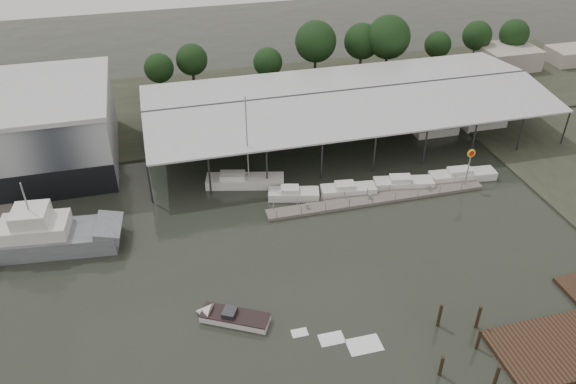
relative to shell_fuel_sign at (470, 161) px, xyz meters
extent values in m
plane|color=#242821|center=(-27.00, -9.99, -3.93)|extent=(200.00, 200.00, 0.00)
cube|color=#393D2D|center=(-27.00, 32.01, -3.83)|extent=(140.00, 30.00, 0.30)
cube|color=#9BA0A5|center=(-55.00, 20.01, 1.07)|extent=(24.00, 20.00, 10.00)
cube|color=black|center=(-55.00, 9.96, -1.93)|extent=(24.00, 0.30, 4.00)
cube|color=#B8BBBD|center=(-55.00, 20.01, 6.27)|extent=(24.50, 20.50, 0.60)
cube|color=#2A2C2E|center=(-10.00, 18.01, 2.84)|extent=(58.00, 0.40, 0.30)
cylinder|color=#2A2C2E|center=(-39.00, 6.51, -1.18)|extent=(0.24, 0.24, 5.50)
cylinder|color=#2A2C2E|center=(19.00, 6.51, -1.18)|extent=(0.24, 0.24, 5.50)
cylinder|color=#2A2C2E|center=(-39.00, 29.51, -1.18)|extent=(0.24, 0.24, 5.50)
cylinder|color=#2A2C2E|center=(19.00, 29.51, -1.18)|extent=(0.24, 0.24, 5.50)
cube|color=#66605A|center=(-12.00, 0.01, -3.73)|extent=(28.00, 2.00, 0.40)
cylinder|color=gray|center=(-25.00, -0.89, -3.13)|extent=(0.10, 0.10, 1.20)
cylinder|color=gray|center=(1.00, 0.91, -3.13)|extent=(0.10, 0.10, 1.20)
cube|color=gray|center=(-13.00, 0.01, -3.23)|extent=(0.30, 0.30, 0.70)
cylinder|color=gray|center=(0.00, 0.01, -1.43)|extent=(0.16, 0.16, 5.00)
cylinder|color=yellow|center=(0.00, 0.01, 1.07)|extent=(1.10, 0.12, 1.10)
cylinder|color=red|center=(0.00, -0.06, 1.07)|extent=(0.70, 0.05, 0.70)
cube|color=#3B2918|center=(-5.00, -25.99, -3.73)|extent=(12.00, 7.00, 0.50)
cube|color=#A0998C|center=(28.00, 35.01, -1.93)|extent=(10.00, 8.00, 4.00)
cube|color=#A0998C|center=(41.00, 34.01, -2.43)|extent=(8.00, 6.00, 3.00)
cube|color=slate|center=(-50.56, 0.59, -3.03)|extent=(15.68, 6.62, 2.40)
cube|color=slate|center=(-43.90, -0.11, -2.03)|extent=(3.42, 5.13, 1.74)
cube|color=silver|center=(-51.47, 0.69, -1.24)|extent=(7.56, 4.92, 1.80)
cube|color=silver|center=(-51.47, 0.69, 0.47)|extent=(4.01, 3.95, 1.61)
cylinder|color=gray|center=(-51.47, 0.69, 2.87)|extent=(0.18, 0.18, 3.50)
cube|color=silver|center=(-27.19, 7.48, -3.43)|extent=(10.28, 4.85, 1.40)
cube|color=silver|center=(-28.73, 7.85, -2.53)|extent=(3.51, 2.49, 0.80)
cylinder|color=gray|center=(-26.70, 7.37, 2.72)|extent=(0.16, 0.16, 11.46)
cylinder|color=gray|center=(-28.44, 7.78, -2.03)|extent=(3.43, 0.93, 0.12)
cube|color=silver|center=(-32.50, -15.33, -3.58)|extent=(6.64, 4.82, 0.90)
cone|color=silver|center=(-35.29, -13.83, -3.58)|extent=(2.36, 2.52, 2.00)
cube|color=black|center=(-32.50, -15.33, -3.18)|extent=(6.67, 4.87, 0.12)
cube|color=#2A2C2E|center=(-32.96, -15.08, -2.93)|extent=(1.72, 1.80, 0.50)
cube|color=white|center=(-27.01, -18.28, -3.91)|extent=(2.30, 1.50, 0.04)
cube|color=white|center=(-24.37, -19.70, -3.91)|extent=(3.10, 2.00, 0.04)
cube|color=white|center=(-21.73, -21.12, -3.91)|extent=(3.90, 2.50, 0.04)
cube|color=silver|center=(-21.88, 3.13, -3.43)|extent=(6.63, 3.67, 1.10)
cube|color=silver|center=(-22.38, 3.13, -2.63)|extent=(2.52, 2.10, 0.70)
cube|color=silver|center=(-15.00, 2.28, -3.43)|extent=(7.11, 3.05, 1.10)
cube|color=silver|center=(-15.50, 2.28, -2.63)|extent=(2.59, 1.90, 0.70)
cube|color=silver|center=(-7.61, 2.01, -3.43)|extent=(7.84, 3.60, 1.10)
cube|color=silver|center=(-8.11, 2.01, -2.63)|extent=(2.90, 2.08, 0.70)
cube|color=silver|center=(0.65, 1.83, -3.43)|extent=(8.90, 2.91, 1.10)
cube|color=silver|center=(0.15, 1.83, -2.63)|extent=(3.18, 1.85, 0.70)
cylinder|color=#2E2317|center=(-12.14, -23.96, -3.08)|extent=(0.32, 0.32, 2.89)
cylinder|color=#2E2317|center=(-13.30, -28.42, -2.62)|extent=(0.32, 0.32, 3.81)
cylinder|color=#2E2317|center=(-16.67, -25.74, -3.12)|extent=(0.32, 0.32, 2.81)
cylinder|color=#2E2317|center=(-14.25, -20.63, -2.89)|extent=(0.32, 0.32, 3.27)
cylinder|color=#2E2317|center=(-10.88, -21.69, -2.91)|extent=(0.32, 0.32, 3.24)
cylinder|color=#322016|center=(-35.62, 38.42, -2.18)|extent=(0.50, 0.50, 3.49)
sphere|color=#1A3716|center=(-35.62, 38.42, 0.96)|extent=(4.89, 4.89, 4.89)
cylinder|color=#322016|center=(-30.00, 39.77, -2.02)|extent=(0.50, 0.50, 3.81)
sphere|color=#1A3716|center=(-30.00, 39.77, 1.41)|extent=(5.34, 5.34, 5.34)
cylinder|color=#322016|center=(-17.60, 36.31, -2.16)|extent=(0.50, 0.50, 3.54)
sphere|color=#1A3716|center=(-17.60, 36.31, 1.03)|extent=(4.96, 4.96, 4.96)
cylinder|color=#322016|center=(-8.65, 38.18, -1.37)|extent=(0.50, 0.50, 5.11)
sphere|color=#1A3716|center=(-8.65, 38.18, 3.23)|extent=(7.16, 7.16, 7.16)
cylinder|color=#322016|center=(0.04, 38.48, -1.66)|extent=(0.50, 0.50, 4.54)
sphere|color=#1A3716|center=(0.04, 38.48, 2.43)|extent=(6.36, 6.36, 6.36)
cylinder|color=#322016|center=(3.96, 36.03, -1.22)|extent=(0.50, 0.50, 5.41)
sphere|color=#1A3716|center=(3.96, 36.03, 3.64)|extent=(7.57, 7.57, 7.57)
cylinder|color=#322016|center=(14.47, 37.40, -2.20)|extent=(0.50, 0.50, 3.46)
sphere|color=#1A3716|center=(14.47, 37.40, 0.92)|extent=(4.84, 4.84, 4.84)
cylinder|color=#322016|center=(23.10, 38.69, -1.99)|extent=(0.50, 0.50, 3.88)
sphere|color=#1A3716|center=(23.10, 38.69, 1.50)|extent=(5.43, 5.43, 5.43)
cylinder|color=#322016|center=(30.28, 37.66, -1.97)|extent=(0.50, 0.50, 3.91)
sphere|color=#1A3716|center=(30.28, 37.66, 1.54)|extent=(5.47, 5.47, 5.47)
camera|label=1|loc=(-36.92, -52.52, 35.82)|focal=35.00mm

